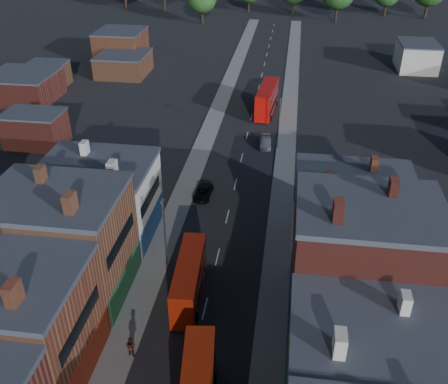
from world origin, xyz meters
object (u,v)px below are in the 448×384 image
(bus_0, at_px, (189,279))
(ped_1, at_px, (131,346))
(bus_2, at_px, (267,99))
(car_2, at_px, (203,193))
(car_3, at_px, (265,142))

(bus_0, relative_size, ped_1, 5.12)
(ped_1, bearing_deg, bus_2, -78.05)
(car_2, bearing_deg, bus_2, 79.65)
(bus_2, relative_size, car_2, 2.58)
(bus_2, bearing_deg, ped_1, -93.10)
(ped_1, bearing_deg, car_2, -73.51)
(bus_2, bearing_deg, car_3, -82.00)
(bus_0, relative_size, car_3, 2.27)
(car_2, xyz_separation_m, ped_1, (-1.50, -26.65, 0.47))
(bus_2, height_order, car_2, bus_2)
(bus_0, distance_m, car_2, 18.98)
(car_3, xyz_separation_m, ped_1, (-8.55, -42.96, 0.45))
(bus_0, bearing_deg, ped_1, -117.61)
(bus_2, bearing_deg, car_2, -97.04)
(bus_2, distance_m, ped_1, 57.34)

